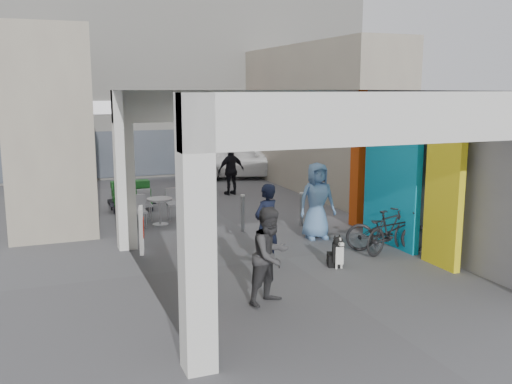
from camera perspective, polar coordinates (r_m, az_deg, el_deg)
name	(u,v)px	position (r m, az deg, el deg)	size (l,w,h in m)	color
ground	(286,258)	(12.14, 2.98, -6.64)	(90.00, 90.00, 0.00)	#505054
arcade_canopy	(329,153)	(11.18, 7.35, 3.88)	(6.40, 6.45, 6.40)	silver
far_building	(152,77)	(25.04, -10.36, 11.24)	(18.00, 4.08, 8.00)	silver
plaza_bldg_left	(44,124)	(18.12, -20.39, 6.42)	(2.00, 9.00, 5.00)	#A39B87
plaza_bldg_right	(316,118)	(20.34, 6.04, 7.38)	(2.00, 9.00, 5.00)	#A39B87
bollard_left	(181,219)	(13.87, -7.46, -2.70)	(0.09, 0.09, 0.86)	gray
bollard_center	(243,214)	(14.20, -1.34, -2.18)	(0.09, 0.09, 0.92)	gray
bollard_right	(302,210)	(14.87, 4.58, -1.76)	(0.09, 0.09, 0.86)	gray
advert_board_near	(194,298)	(8.56, -6.20, -10.53)	(0.20, 0.55, 1.00)	white
advert_board_far	(141,230)	(12.69, -11.38, -3.71)	(0.19, 0.56, 1.00)	white
cafe_set	(154,212)	(15.41, -10.18, -1.95)	(1.40, 1.13, 0.85)	#B3B3B9
produce_stand	(132,199)	(17.03, -12.34, -0.71)	(1.31, 0.71, 0.86)	black
crate_stack	(202,183)	(19.86, -5.40, 0.87)	(0.52, 0.45, 0.56)	#18541C
border_collie	(336,254)	(11.61, 8.01, -6.14)	(0.25, 0.49, 0.68)	black
man_with_dog	(266,224)	(11.52, 1.04, -3.26)	(0.61, 0.40, 1.67)	black
man_back_turned	(271,255)	(9.48, 1.48, -6.37)	(0.80, 0.62, 1.64)	#39393B
man_elderly	(317,201)	(13.57, 6.12, -0.88)	(0.89, 0.58, 1.83)	#638CC1
man_crates	(231,170)	(19.11, -2.50, 2.18)	(0.97, 0.40, 1.65)	black
bicycle_front	(388,230)	(12.83, 13.03, -3.75)	(0.63, 1.81, 0.95)	black
bicycle_rear	(390,231)	(12.76, 13.24, -3.78)	(0.46, 1.62, 0.97)	black
white_van	(240,159)	(22.68, -1.63, 3.35)	(1.82, 4.53, 1.54)	white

